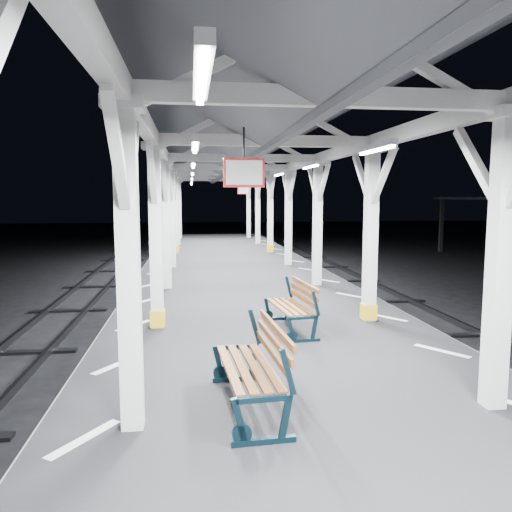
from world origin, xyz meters
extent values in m
plane|color=black|center=(0.00, 0.00, 0.00)|extent=(120.00, 120.00, 0.00)
cube|color=black|center=(0.00, 0.00, 0.50)|extent=(6.00, 50.00, 1.00)
cube|color=silver|center=(-2.45, 0.00, 1.00)|extent=(1.00, 48.00, 0.01)
cube|color=silver|center=(2.45, 0.00, 1.00)|extent=(1.00, 48.00, 0.01)
cube|color=silver|center=(-2.00, -2.00, 2.60)|extent=(0.22, 0.22, 3.20)
cube|color=silver|center=(-2.00, -2.00, 4.26)|extent=(0.40, 0.40, 0.12)
cube|color=silver|center=(-2.00, -1.45, 3.75)|extent=(0.10, 0.99, 0.99)
cube|color=silver|center=(-2.00, -2.55, 3.75)|extent=(0.10, 0.99, 0.99)
cube|color=silver|center=(-2.00, 2.00, 2.60)|extent=(0.22, 0.22, 3.20)
cube|color=silver|center=(-2.00, 2.00, 4.26)|extent=(0.40, 0.40, 0.12)
cube|color=yellow|center=(-2.00, 2.00, 1.18)|extent=(0.26, 0.26, 0.30)
cube|color=silver|center=(-2.00, 2.55, 3.75)|extent=(0.10, 0.99, 0.99)
cube|color=silver|center=(-2.00, 1.45, 3.75)|extent=(0.10, 0.99, 0.99)
cube|color=silver|center=(-2.00, 6.00, 2.60)|extent=(0.22, 0.22, 3.20)
cube|color=silver|center=(-2.00, 6.00, 4.26)|extent=(0.40, 0.40, 0.12)
cube|color=silver|center=(-2.00, 6.55, 3.75)|extent=(0.10, 0.99, 0.99)
cube|color=silver|center=(-2.00, 5.45, 3.75)|extent=(0.10, 0.99, 0.99)
cube|color=silver|center=(-2.00, 10.00, 2.60)|extent=(0.22, 0.22, 3.20)
cube|color=silver|center=(-2.00, 10.00, 4.26)|extent=(0.40, 0.40, 0.12)
cube|color=silver|center=(-2.00, 10.55, 3.75)|extent=(0.10, 0.99, 0.99)
cube|color=silver|center=(-2.00, 9.45, 3.75)|extent=(0.10, 0.99, 0.99)
cube|color=silver|center=(-2.00, 14.00, 2.60)|extent=(0.22, 0.22, 3.20)
cube|color=silver|center=(-2.00, 14.00, 4.26)|extent=(0.40, 0.40, 0.12)
cube|color=yellow|center=(-2.00, 14.00, 1.18)|extent=(0.26, 0.26, 0.30)
cube|color=silver|center=(-2.00, 14.55, 3.75)|extent=(0.10, 0.99, 0.99)
cube|color=silver|center=(-2.00, 13.45, 3.75)|extent=(0.10, 0.99, 0.99)
cube|color=silver|center=(-2.00, 18.00, 2.60)|extent=(0.22, 0.22, 3.20)
cube|color=silver|center=(-2.00, 18.00, 4.26)|extent=(0.40, 0.40, 0.12)
cube|color=silver|center=(-2.00, 18.55, 3.75)|extent=(0.10, 0.99, 0.99)
cube|color=silver|center=(-2.00, 17.45, 3.75)|extent=(0.10, 0.99, 0.99)
cube|color=silver|center=(-2.00, 22.00, 2.60)|extent=(0.22, 0.22, 3.20)
cube|color=silver|center=(-2.00, 22.00, 4.26)|extent=(0.40, 0.40, 0.12)
cube|color=silver|center=(-2.00, 22.55, 3.75)|extent=(0.10, 0.99, 0.99)
cube|color=silver|center=(-2.00, 21.45, 3.75)|extent=(0.10, 0.99, 0.99)
cube|color=silver|center=(2.00, -2.00, 2.60)|extent=(0.22, 0.22, 3.20)
cube|color=silver|center=(2.00, -2.00, 4.26)|extent=(0.40, 0.40, 0.12)
cube|color=silver|center=(2.00, -1.45, 3.75)|extent=(0.10, 0.99, 0.99)
cube|color=silver|center=(2.00, 2.00, 2.60)|extent=(0.22, 0.22, 3.20)
cube|color=silver|center=(2.00, 2.00, 4.26)|extent=(0.40, 0.40, 0.12)
cube|color=yellow|center=(2.00, 2.00, 1.18)|extent=(0.26, 0.26, 0.30)
cube|color=silver|center=(2.00, 2.55, 3.75)|extent=(0.10, 0.99, 0.99)
cube|color=silver|center=(2.00, 1.45, 3.75)|extent=(0.10, 0.99, 0.99)
cube|color=silver|center=(2.00, 6.00, 2.60)|extent=(0.22, 0.22, 3.20)
cube|color=silver|center=(2.00, 6.00, 4.26)|extent=(0.40, 0.40, 0.12)
cube|color=silver|center=(2.00, 6.55, 3.75)|extent=(0.10, 0.99, 0.99)
cube|color=silver|center=(2.00, 5.45, 3.75)|extent=(0.10, 0.99, 0.99)
cube|color=silver|center=(2.00, 10.00, 2.60)|extent=(0.22, 0.22, 3.20)
cube|color=silver|center=(2.00, 10.00, 4.26)|extent=(0.40, 0.40, 0.12)
cube|color=silver|center=(2.00, 10.55, 3.75)|extent=(0.10, 0.99, 0.99)
cube|color=silver|center=(2.00, 9.45, 3.75)|extent=(0.10, 0.99, 0.99)
cube|color=silver|center=(2.00, 14.00, 2.60)|extent=(0.22, 0.22, 3.20)
cube|color=silver|center=(2.00, 14.00, 4.26)|extent=(0.40, 0.40, 0.12)
cube|color=yellow|center=(2.00, 14.00, 1.18)|extent=(0.26, 0.26, 0.30)
cube|color=silver|center=(2.00, 14.55, 3.75)|extent=(0.10, 0.99, 0.99)
cube|color=silver|center=(2.00, 13.45, 3.75)|extent=(0.10, 0.99, 0.99)
cube|color=silver|center=(2.00, 18.00, 2.60)|extent=(0.22, 0.22, 3.20)
cube|color=silver|center=(2.00, 18.00, 4.26)|extent=(0.40, 0.40, 0.12)
cube|color=silver|center=(2.00, 18.55, 3.75)|extent=(0.10, 0.99, 0.99)
cube|color=silver|center=(2.00, 17.45, 3.75)|extent=(0.10, 0.99, 0.99)
cube|color=silver|center=(2.00, 22.00, 2.60)|extent=(0.22, 0.22, 3.20)
cube|color=silver|center=(2.00, 22.00, 4.26)|extent=(0.40, 0.40, 0.12)
cube|color=silver|center=(2.00, 22.55, 3.75)|extent=(0.10, 0.99, 0.99)
cube|color=silver|center=(2.00, 21.45, 3.75)|extent=(0.10, 0.99, 0.99)
cube|color=silver|center=(-2.00, 0.00, 4.38)|extent=(0.18, 48.00, 0.24)
cube|color=silver|center=(2.00, 0.00, 4.38)|extent=(0.18, 48.00, 0.24)
cube|color=silver|center=(0.00, -2.00, 4.38)|extent=(4.20, 0.14, 0.20)
cube|color=silver|center=(0.00, 2.00, 4.38)|extent=(4.20, 0.14, 0.20)
cube|color=silver|center=(0.00, 6.00, 4.38)|extent=(4.20, 0.14, 0.20)
cube|color=silver|center=(0.00, 10.00, 4.38)|extent=(4.20, 0.14, 0.20)
cube|color=silver|center=(0.00, 14.00, 4.38)|extent=(4.20, 0.14, 0.20)
cube|color=silver|center=(0.00, 18.00, 4.38)|extent=(4.20, 0.14, 0.20)
cube|color=silver|center=(0.00, 22.00, 4.38)|extent=(4.20, 0.14, 0.20)
cube|color=silver|center=(0.00, 0.00, 5.30)|extent=(0.16, 48.00, 0.20)
cube|color=#4B4D52|center=(-1.30, 0.00, 4.92)|extent=(2.80, 49.00, 1.45)
cube|color=#4B4D52|center=(1.30, 0.00, 4.92)|extent=(2.80, 49.00, 1.45)
cube|color=silver|center=(-1.30, -4.00, 4.10)|extent=(0.10, 1.35, 0.08)
cube|color=white|center=(-1.30, -4.00, 4.05)|extent=(0.05, 1.25, 0.05)
cube|color=silver|center=(-1.30, 0.00, 4.10)|extent=(0.10, 1.35, 0.08)
cube|color=white|center=(-1.30, 0.00, 4.05)|extent=(0.05, 1.25, 0.05)
cube|color=silver|center=(-1.30, 4.00, 4.10)|extent=(0.10, 1.35, 0.08)
cube|color=white|center=(-1.30, 4.00, 4.05)|extent=(0.05, 1.25, 0.05)
cube|color=silver|center=(-1.30, 8.00, 4.10)|extent=(0.10, 1.35, 0.08)
cube|color=white|center=(-1.30, 8.00, 4.05)|extent=(0.05, 1.25, 0.05)
cube|color=silver|center=(-1.30, 12.00, 4.10)|extent=(0.10, 1.35, 0.08)
cube|color=white|center=(-1.30, 12.00, 4.05)|extent=(0.05, 1.25, 0.05)
cube|color=silver|center=(-1.30, 16.00, 4.10)|extent=(0.10, 1.35, 0.08)
cube|color=white|center=(-1.30, 16.00, 4.05)|extent=(0.05, 1.25, 0.05)
cube|color=silver|center=(-1.30, 20.00, 4.10)|extent=(0.10, 1.35, 0.08)
cube|color=white|center=(-1.30, 20.00, 4.05)|extent=(0.05, 1.25, 0.05)
cube|color=silver|center=(1.30, 0.00, 4.10)|extent=(0.10, 1.35, 0.08)
cube|color=white|center=(1.30, 0.00, 4.05)|extent=(0.05, 1.25, 0.05)
cube|color=silver|center=(1.30, 4.00, 4.10)|extent=(0.10, 1.35, 0.08)
cube|color=white|center=(1.30, 4.00, 4.05)|extent=(0.05, 1.25, 0.05)
cube|color=silver|center=(1.30, 8.00, 4.10)|extent=(0.10, 1.35, 0.08)
cube|color=white|center=(1.30, 8.00, 4.05)|extent=(0.05, 1.25, 0.05)
cube|color=silver|center=(1.30, 12.00, 4.10)|extent=(0.10, 1.35, 0.08)
cube|color=white|center=(1.30, 12.00, 4.05)|extent=(0.05, 1.25, 0.05)
cube|color=silver|center=(1.30, 16.00, 4.10)|extent=(0.10, 1.35, 0.08)
cube|color=white|center=(1.30, 16.00, 4.05)|extent=(0.05, 1.25, 0.05)
cube|color=silver|center=(1.30, 20.00, 4.10)|extent=(0.10, 1.35, 0.08)
cube|color=white|center=(1.30, 20.00, 4.05)|extent=(0.05, 1.25, 0.05)
cylinder|color=black|center=(-0.73, -1.01, 4.02)|extent=(0.02, 0.02, 0.36)
cube|color=red|center=(-0.73, -1.01, 3.67)|extent=(0.50, 0.03, 0.35)
cube|color=white|center=(-0.73, -1.01, 3.67)|extent=(0.44, 0.04, 0.29)
cylinder|color=black|center=(0.87, 14.16, 4.02)|extent=(0.02, 0.02, 0.36)
cube|color=red|center=(0.87, 14.16, 3.67)|extent=(0.50, 0.03, 0.35)
cube|color=white|center=(0.87, 14.16, 3.67)|extent=(0.44, 0.05, 0.29)
cube|color=black|center=(14.00, 22.00, 1.65)|extent=(0.20, 0.20, 3.30)
sphere|color=silver|center=(14.00, 16.00, 3.22)|extent=(0.20, 0.20, 0.20)
sphere|color=silver|center=(14.00, 22.00, 3.22)|extent=(0.20, 0.20, 0.20)
cube|color=black|center=(-0.71, -2.54, 1.03)|extent=(0.64, 0.10, 0.06)
cube|color=black|center=(-0.94, -2.55, 1.24)|extent=(0.17, 0.06, 0.49)
cube|color=black|center=(-0.50, -2.52, 1.24)|extent=(0.15, 0.06, 0.49)
cube|color=black|center=(-0.48, -2.52, 1.71)|extent=(0.18, 0.06, 0.46)
cube|color=black|center=(-0.81, -0.84, 1.03)|extent=(0.64, 0.10, 0.06)
cube|color=black|center=(-1.05, -0.85, 1.24)|extent=(0.17, 0.06, 0.49)
cube|color=black|center=(-0.60, -0.83, 1.24)|extent=(0.15, 0.06, 0.49)
cube|color=black|center=(-0.58, -0.83, 1.71)|extent=(0.18, 0.06, 0.46)
cube|color=brown|center=(-0.97, -1.70, 1.48)|extent=(0.19, 1.62, 0.04)
cube|color=brown|center=(-0.84, -1.69, 1.48)|extent=(0.19, 1.62, 0.04)
cube|color=brown|center=(-0.70, -1.68, 1.48)|extent=(0.19, 1.62, 0.04)
cube|color=brown|center=(-0.56, -1.68, 1.48)|extent=(0.19, 1.62, 0.04)
cube|color=brown|center=(-0.49, -1.67, 1.63)|extent=(0.15, 1.61, 0.10)
cube|color=brown|center=(-0.47, -1.67, 1.76)|extent=(0.15, 1.61, 0.10)
cube|color=brown|center=(-0.44, -1.67, 1.90)|extent=(0.15, 1.61, 0.10)
cube|color=black|center=(0.42, 0.74, 1.03)|extent=(0.58, 0.11, 0.06)
cube|color=black|center=(0.21, 0.72, 1.22)|extent=(0.15, 0.06, 0.44)
cube|color=black|center=(0.61, 0.76, 1.22)|extent=(0.14, 0.06, 0.44)
cube|color=black|center=(0.63, 0.76, 1.64)|extent=(0.16, 0.06, 0.42)
cube|color=black|center=(0.28, 2.27, 1.03)|extent=(0.58, 0.11, 0.06)
cube|color=black|center=(0.07, 2.25, 1.22)|extent=(0.15, 0.06, 0.44)
cube|color=black|center=(0.47, 2.29, 1.22)|extent=(0.14, 0.06, 0.44)
cube|color=black|center=(0.49, 2.29, 1.64)|extent=(0.16, 0.06, 0.42)
cube|color=brown|center=(0.16, 1.49, 1.43)|extent=(0.22, 1.46, 0.03)
cube|color=brown|center=(0.28, 1.50, 1.43)|extent=(0.22, 1.46, 0.03)
cube|color=brown|center=(0.41, 1.51, 1.43)|extent=(0.22, 1.46, 0.03)
cube|color=brown|center=(0.53, 1.52, 1.43)|extent=(0.22, 1.46, 0.03)
cube|color=brown|center=(0.60, 1.53, 1.57)|extent=(0.19, 1.46, 0.09)
cube|color=brown|center=(0.62, 1.53, 1.69)|extent=(0.19, 1.46, 0.09)
cube|color=brown|center=(0.64, 1.53, 1.82)|extent=(0.19, 1.46, 0.09)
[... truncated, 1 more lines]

